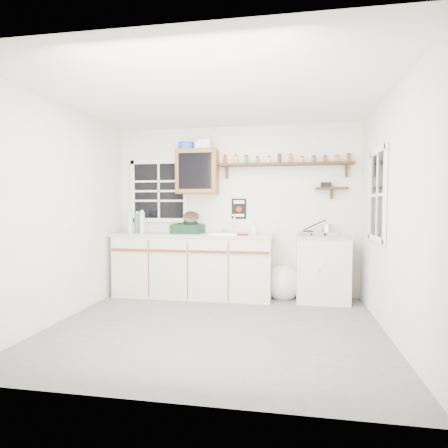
# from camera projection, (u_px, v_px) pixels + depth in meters

# --- Properties ---
(room) EXTENTS (3.64, 3.24, 2.54)m
(room) POSITION_uv_depth(u_px,v_px,m) (215.00, 213.00, 4.04)
(room) COLOR #565659
(room) RESTS_ON ground
(main_cabinet) EXTENTS (2.31, 0.63, 0.92)m
(main_cabinet) POSITION_uv_depth(u_px,v_px,m) (193.00, 265.00, 5.46)
(main_cabinet) COLOR beige
(main_cabinet) RESTS_ON floor
(right_cabinet) EXTENTS (0.73, 0.57, 0.91)m
(right_cabinet) POSITION_uv_depth(u_px,v_px,m) (322.00, 269.00, 5.17)
(right_cabinet) COLOR silver
(right_cabinet) RESTS_ON floor
(sink) EXTENTS (0.52, 0.44, 0.29)m
(sink) POSITION_uv_depth(u_px,v_px,m) (230.00, 233.00, 5.34)
(sink) COLOR #B5B5BA
(sink) RESTS_ON main_cabinet
(upper_cabinet) EXTENTS (0.60, 0.32, 0.65)m
(upper_cabinet) POSITION_uv_depth(u_px,v_px,m) (197.00, 172.00, 5.52)
(upper_cabinet) COLOR brown
(upper_cabinet) RESTS_ON wall_back
(upper_cabinet_clutter) EXTENTS (0.49, 0.24, 0.14)m
(upper_cabinet_clutter) POSITION_uv_depth(u_px,v_px,m) (194.00, 146.00, 5.51)
(upper_cabinet_clutter) COLOR #1B49B1
(upper_cabinet_clutter) RESTS_ON upper_cabinet
(spice_shelf) EXTENTS (1.91, 0.18, 0.34)m
(spice_shelf) POSITION_uv_depth(u_px,v_px,m) (285.00, 164.00, 5.37)
(spice_shelf) COLOR #321E0E
(spice_shelf) RESTS_ON wall_back
(secondary_shelf) EXTENTS (0.45, 0.16, 0.24)m
(secondary_shelf) POSITION_uv_depth(u_px,v_px,m) (330.00, 188.00, 5.29)
(secondary_shelf) COLOR #321E0E
(secondary_shelf) RESTS_ON wall_back
(warning_sign) EXTENTS (0.22, 0.02, 0.30)m
(warning_sign) POSITION_uv_depth(u_px,v_px,m) (239.00, 209.00, 5.59)
(warning_sign) COLOR black
(warning_sign) RESTS_ON wall_back
(window_back) EXTENTS (0.93, 0.03, 0.98)m
(window_back) POSITION_uv_depth(u_px,v_px,m) (159.00, 191.00, 5.78)
(window_back) COLOR black
(window_back) RESTS_ON wall_back
(window_right) EXTENTS (0.03, 0.78, 1.08)m
(window_right) POSITION_uv_depth(u_px,v_px,m) (378.00, 195.00, 4.26)
(window_right) COLOR black
(window_right) RESTS_ON wall_back
(water_bottles) EXTENTS (0.29, 0.13, 0.34)m
(water_bottles) POSITION_uv_depth(u_px,v_px,m) (137.00, 223.00, 5.56)
(water_bottles) COLOR silver
(water_bottles) RESTS_ON main_cabinet
(dish_rack) EXTENTS (0.47, 0.37, 0.32)m
(dish_rack) POSITION_uv_depth(u_px,v_px,m) (189.00, 226.00, 5.48)
(dish_rack) COLOR black
(dish_rack) RESTS_ON main_cabinet
(soap_bottle) EXTENTS (0.09, 0.10, 0.18)m
(soap_bottle) POSITION_uv_depth(u_px,v_px,m) (253.00, 228.00, 5.36)
(soap_bottle) COLOR silver
(soap_bottle) RESTS_ON main_cabinet
(rag) EXTENTS (0.18, 0.16, 0.02)m
(rag) POSITION_uv_depth(u_px,v_px,m) (242.00, 235.00, 5.11)
(rag) COLOR maroon
(rag) RESTS_ON main_cabinet
(hotplate) EXTENTS (0.54, 0.32, 0.07)m
(hotplate) POSITION_uv_depth(u_px,v_px,m) (317.00, 233.00, 5.14)
(hotplate) COLOR #B5B5BA
(hotplate) RESTS_ON right_cabinet
(saucepan) EXTENTS (0.38, 0.22, 0.17)m
(saucepan) POSITION_uv_depth(u_px,v_px,m) (327.00, 228.00, 5.11)
(saucepan) COLOR #B5B5BA
(saucepan) RESTS_ON hotplate
(trash_bag) EXTENTS (0.46, 0.41, 0.52)m
(trash_bag) POSITION_uv_depth(u_px,v_px,m) (283.00, 283.00, 5.35)
(trash_bag) COLOR silver
(trash_bag) RESTS_ON floor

